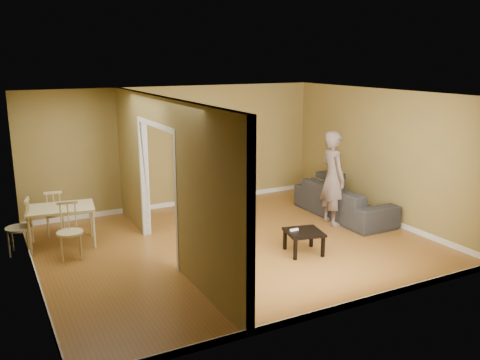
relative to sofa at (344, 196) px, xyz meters
name	(u,v)px	position (x,y,z in m)	size (l,w,h in m)	color
room_shell	(235,172)	(-2.70, -0.41, 0.86)	(6.50, 6.50, 6.50)	brown
partition	(167,180)	(-3.90, -0.41, 0.86)	(0.22, 5.50, 2.60)	olive
wall_speaker	(240,116)	(-1.20, 2.28, 1.46)	(0.10, 0.10, 0.10)	black
sofa	(344,196)	(0.00, 0.00, 0.00)	(1.00, 2.33, 0.89)	#28282A
person	(333,170)	(-0.49, -0.24, 0.64)	(0.62, 0.79, 2.17)	slate
bookshelf	(195,164)	(-2.35, 2.19, 0.49)	(0.79, 0.34, 1.87)	white
paper_box_navy_a	(195,184)	(-2.39, 2.14, 0.05)	(0.40, 0.26, 0.21)	#1F2B4D
paper_box_teal	(194,167)	(-2.39, 2.14, 0.42)	(0.42, 0.27, 0.22)	#205D4F
paper_box_navy_b	(195,150)	(-2.38, 2.14, 0.80)	(0.44, 0.29, 0.23)	#1F264A
paper_box_navy_c	(197,141)	(-2.32, 2.14, 0.99)	(0.40, 0.26, 0.20)	navy
coffee_table	(304,234)	(-1.86, -1.28, -0.12)	(0.58, 0.58, 0.39)	black
game_controller	(294,230)	(-1.99, -1.18, -0.04)	(0.15, 0.04, 0.03)	white
dining_table	(61,211)	(-5.36, 0.97, 0.17)	(1.11, 0.74, 0.69)	beige
chair_left	(18,227)	(-6.05, 0.90, 0.02)	(0.43, 0.43, 0.94)	tan
chair_near	(70,231)	(-5.33, 0.31, 0.01)	(0.42, 0.42, 0.92)	tan
chair_far	(55,212)	(-5.39, 1.57, -0.01)	(0.40, 0.40, 0.87)	#D5B987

